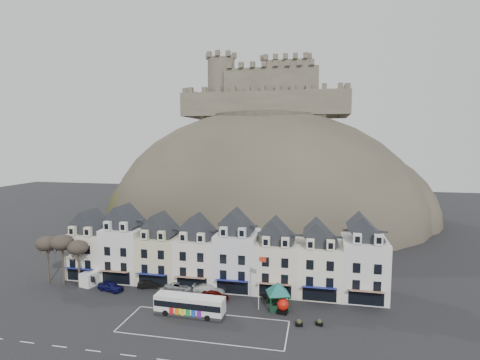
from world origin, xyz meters
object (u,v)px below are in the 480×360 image
object	(u,v)px
bus	(190,304)
white_van	(95,276)
flagpole	(259,279)
car_white	(209,289)
car_charcoal	(273,295)
car_navy	(111,286)
car_maroon	(215,296)
car_silver	(179,286)
car_black	(150,284)
red_buoy	(283,306)
bus_shelter	(278,288)

from	to	relation	value
bus	white_van	bearing A→B (deg)	160.34
flagpole	car_white	distance (m)	10.43
car_charcoal	bus	bearing A→B (deg)	146.52
car_navy	car_maroon	bearing A→B (deg)	-76.87
white_van	car_charcoal	size ratio (longest dim) A/B	1.35
car_navy	car_charcoal	bearing A→B (deg)	-71.91
car_navy	car_silver	bearing A→B (deg)	-64.02
car_black	car_maroon	xyz separation A→B (m)	(12.02, -2.50, 0.07)
red_buoy	car_white	size ratio (longest dim) A/B	0.41
bus_shelter	red_buoy	distance (m)	2.53
car_silver	bus	bearing A→B (deg)	-149.44
bus_shelter	red_buoy	xyz separation A→B (m)	(0.84, -1.21, -2.05)
flagpole	car_black	bearing A→B (deg)	167.33
bus	car_white	xyz separation A→B (m)	(0.53, 7.71, -0.81)
red_buoy	white_van	xyz separation A→B (m)	(-32.90, 4.69, 0.07)
car_navy	flagpole	bearing A→B (deg)	-81.03
bus	car_charcoal	distance (m)	13.49
bus_shelter	flagpole	distance (m)	3.18
red_buoy	car_white	distance (m)	13.04
bus	car_maroon	world-z (taller)	bus
bus	car_silver	distance (m)	9.34
car_navy	car_white	world-z (taller)	car_navy
bus_shelter	car_maroon	world-z (taller)	bus_shelter
flagpole	car_black	xyz separation A→B (m)	(-19.20, 4.32, -4.03)
flagpole	car_white	bearing A→B (deg)	155.64
car_charcoal	bus_shelter	bearing A→B (deg)	-141.47
car_silver	red_buoy	bearing A→B (deg)	-104.56
car_silver	car_charcoal	bearing A→B (deg)	-90.27
white_van	car_charcoal	xyz separation A→B (m)	(31.02, -0.20, -0.50)
red_buoy	flagpole	size ratio (longest dim) A/B	0.26
bus_shelter	car_silver	size ratio (longest dim) A/B	1.26
flagpole	car_silver	world-z (taller)	flagpole
red_buoy	car_maroon	distance (m)	10.89
car_silver	bus_shelter	bearing A→B (deg)	-101.34
red_buoy	car_silver	xyz separation A→B (m)	(-17.48, 4.69, -0.40)
red_buoy	car_maroon	world-z (taller)	red_buoy
car_white	white_van	bearing A→B (deg)	88.95
bus	car_black	world-z (taller)	bus
bus	car_silver	size ratio (longest dim) A/B	2.10
bus_shelter	red_buoy	bearing A→B (deg)	-72.82
bus_shelter	car_maroon	bearing A→B (deg)	156.95
bus	flagpole	size ratio (longest dim) A/B	1.23
bus	car_charcoal	size ratio (longest dim) A/B	2.52
red_buoy	car_silver	distance (m)	18.10
flagpole	white_van	world-z (taller)	flagpole
car_white	car_black	bearing A→B (deg)	88.05
bus_shelter	car_silver	bearing A→B (deg)	150.82
white_van	car_navy	bearing A→B (deg)	-16.57
car_silver	white_van	bearing A→B (deg)	90.45
red_buoy	car_black	size ratio (longest dim) A/B	0.53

